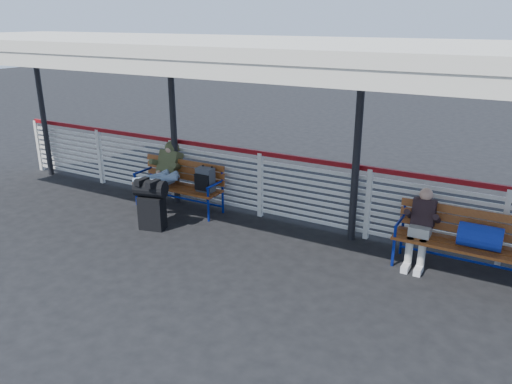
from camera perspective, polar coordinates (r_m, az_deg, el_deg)
The scene contains 8 objects.
ground at distance 7.76m, azimuth -6.39°, elevation -7.31°, with size 60.00×60.00×0.00m, color black.
fence at distance 9.00m, azimuth 0.50°, elevation 1.16°, with size 12.08×0.08×1.24m.
canopy at distance 7.67m, azimuth -3.34°, elevation 16.13°, with size 12.60×3.60×3.16m.
luggage_stack at distance 8.69m, azimuth -11.86°, elevation -1.17°, with size 0.59×0.42×0.89m.
bench_left at distance 9.41m, azimuth -7.87°, elevation 1.35°, with size 1.80×0.56×0.92m.
bench_right at distance 7.57m, azimuth 23.28°, elevation -4.67°, with size 1.80×0.56×0.92m.
traveler_man at distance 9.32m, azimuth -10.82°, elevation 1.88°, with size 0.94×1.64×0.77m.
companion_person at distance 7.63m, azimuth 18.31°, elevation -3.79°, with size 0.32×0.66×1.15m.
Camera 1 is at (4.14, -5.58, 3.46)m, focal length 35.00 mm.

